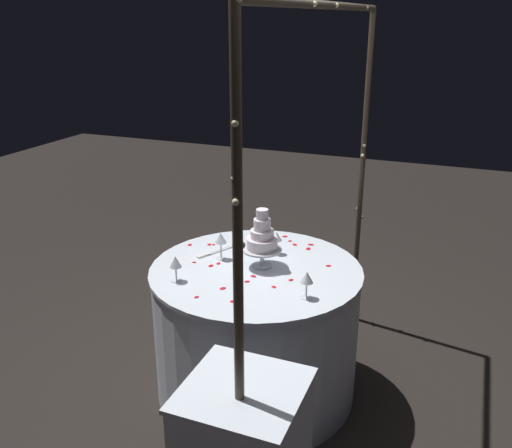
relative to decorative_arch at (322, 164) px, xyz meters
name	(u,v)px	position (x,y,z in m)	size (l,w,h in m)	color
ground_plane	(256,388)	(0.00, -0.35, -1.43)	(12.00, 12.00, 0.00)	black
decorative_arch	(322,164)	(0.00, 0.00, 0.00)	(2.14, 0.06, 2.17)	#473D2D
main_table	(256,331)	(0.00, -0.35, -1.03)	(1.18, 1.18, 0.80)	silver
tiered_cake	(262,239)	(-0.04, -0.33, -0.46)	(0.22, 0.22, 0.34)	silver
wine_glass_0	(221,239)	(-0.05, -0.59, -0.51)	(0.07, 0.07, 0.16)	silver
wine_glass_1	(176,263)	(0.30, -0.68, -0.52)	(0.06, 0.06, 0.14)	silver
wine_glass_2	(307,279)	(0.22, 0.01, -0.52)	(0.06, 0.06, 0.14)	silver
wine_glass_3	(277,238)	(-0.24, -0.32, -0.53)	(0.06, 0.06, 0.14)	silver
cake_knife	(215,252)	(-0.11, -0.66, -0.62)	(0.27, 0.15, 0.01)	silver
rose_petal_0	(253,276)	(0.10, -0.33, -0.63)	(0.03, 0.02, 0.00)	red
rose_petal_1	(190,245)	(-0.16, -0.85, -0.63)	(0.03, 0.02, 0.00)	red
rose_petal_2	(247,282)	(0.17, -0.33, -0.63)	(0.03, 0.02, 0.00)	red
rose_petal_3	(241,262)	(-0.05, -0.46, -0.63)	(0.03, 0.02, 0.00)	red
rose_petal_4	(211,266)	(0.06, -0.60, -0.63)	(0.04, 0.02, 0.00)	red
rose_petal_5	(260,256)	(-0.17, -0.39, -0.63)	(0.03, 0.02, 0.00)	red
rose_petal_6	(223,288)	(0.29, -0.42, -0.63)	(0.04, 0.02, 0.00)	red
rose_petal_7	(328,266)	(-0.18, 0.01, -0.63)	(0.03, 0.02, 0.00)	red
rose_petal_8	(291,280)	(0.07, -0.13, -0.63)	(0.03, 0.02, 0.00)	red
rose_petal_9	(274,287)	(0.18, -0.18, -0.63)	(0.03, 0.02, 0.00)	red
rose_petal_10	(290,241)	(-0.45, -0.31, -0.63)	(0.03, 0.02, 0.00)	red
rose_petal_11	(213,245)	(-0.22, -0.72, -0.63)	(0.02, 0.02, 0.00)	red
rose_petal_12	(209,244)	(-0.21, -0.75, -0.63)	(0.03, 0.02, 0.00)	red
rose_petal_13	(233,301)	(0.40, -0.31, -0.63)	(0.03, 0.02, 0.00)	red
rose_petal_14	(194,262)	(0.06, -0.71, -0.63)	(0.03, 0.02, 0.00)	red
rose_petal_15	(295,245)	(-0.40, -0.26, -0.63)	(0.04, 0.03, 0.00)	red
rose_petal_16	(285,236)	(-0.51, -0.36, -0.63)	(0.04, 0.02, 0.00)	red
rose_petal_17	(218,263)	(0.02, -0.57, -0.63)	(0.03, 0.02, 0.00)	red
rose_petal_18	(311,245)	(-0.44, -0.17, -0.63)	(0.04, 0.03, 0.00)	red
rose_petal_19	(250,241)	(-0.35, -0.53, -0.63)	(0.03, 0.02, 0.00)	red
rose_petal_20	(308,249)	(-0.37, -0.16, -0.63)	(0.04, 0.03, 0.00)	red
rose_petal_21	(196,297)	(0.42, -0.50, -0.63)	(0.03, 0.02, 0.00)	red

